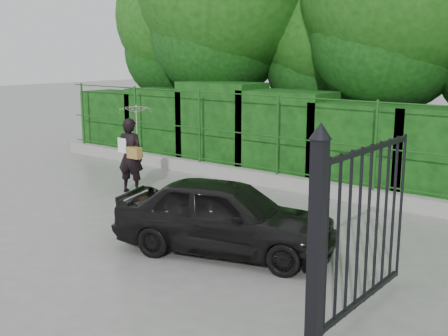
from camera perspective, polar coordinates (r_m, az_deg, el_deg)
The scene contains 7 objects.
ground at distance 9.75m, azimuth -11.50°, elevation -6.49°, with size 80.00×80.00×0.00m, color gray.
kerb at distance 12.94m, azimuth 3.88°, elevation -1.05°, with size 14.00×0.25×0.30m, color #9E9E99.
fence at distance 12.63m, azimuth 4.77°, elevation 3.46°, with size 14.13×0.06×1.80m.
hedge at distance 13.63m, azimuth 6.19°, elevation 3.16°, with size 14.20×1.20×2.24m.
gate at distance 6.05m, azimuth 11.63°, elevation -6.07°, with size 0.22×2.33×2.36m.
woman at distance 12.16m, azimuth -9.18°, elevation 3.21°, with size 0.91×0.85×1.92m.
car at distance 8.51m, azimuth 0.09°, elevation -4.88°, with size 1.36×3.38×1.15m, color black.
Camera 1 is at (7.17, -5.89, 3.01)m, focal length 45.00 mm.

